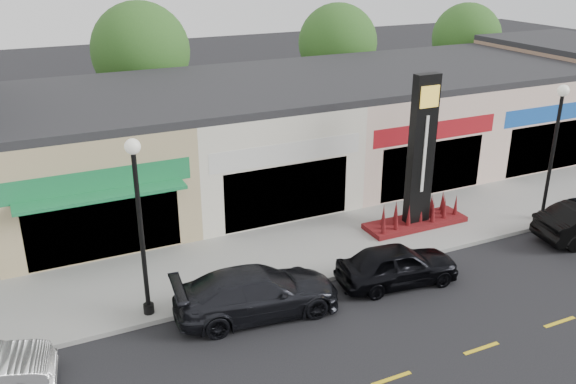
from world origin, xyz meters
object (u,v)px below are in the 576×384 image
object	(u,v)px
car_dark_sedan	(257,292)
car_black_sedan	(397,265)
lamp_east_near	(555,140)
lamp_west_near	(139,212)
pylon_sign	(419,175)

from	to	relation	value
car_dark_sedan	car_black_sedan	world-z (taller)	car_dark_sedan
lamp_east_near	car_dark_sedan	size ratio (longest dim) A/B	1.08
lamp_west_near	car_dark_sedan	distance (m)	4.27
pylon_sign	car_dark_sedan	size ratio (longest dim) A/B	1.19
pylon_sign	car_black_sedan	distance (m)	4.74
lamp_east_near	car_dark_sedan	distance (m)	13.30
lamp_west_near	car_black_sedan	distance (m)	8.50
pylon_sign	car_black_sedan	bearing A→B (deg)	-134.04
lamp_west_near	pylon_sign	world-z (taller)	pylon_sign
car_black_sedan	lamp_west_near	bearing A→B (deg)	85.91
lamp_west_near	lamp_east_near	xyz separation A→B (m)	(16.00, 0.00, 0.00)
lamp_east_near	car_black_sedan	size ratio (longest dim) A/B	1.35
car_dark_sedan	car_black_sedan	xyz separation A→B (m)	(4.85, -0.32, -0.04)
lamp_east_near	pylon_sign	xyz separation A→B (m)	(-5.00, 1.70, -1.20)
lamp_east_near	car_black_sedan	distance (m)	8.71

